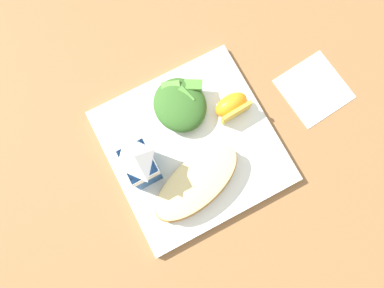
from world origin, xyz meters
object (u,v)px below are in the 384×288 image
Objects in this scene: green_salad_pile at (180,105)px; white_plate at (192,146)px; orange_wedge_front at (232,106)px; paper_napkin at (314,89)px; cheesy_pizza_bread at (197,183)px; milk_carton at (139,162)px.

white_plate is at bearing 169.43° from green_salad_pile.
orange_wedge_front is at bearing -74.13° from white_plate.
paper_napkin is (-0.03, -0.16, -0.03)m from orange_wedge_front.
white_plate is 0.08m from green_salad_pile.
cheesy_pizza_bread is 2.96× the size of orange_wedge_front.
green_salad_pile is at bearing -10.57° from white_plate.
orange_wedge_front is at bearing 77.92° from paper_napkin.
milk_carton is 1.00× the size of paper_napkin.
paper_napkin is at bearing -102.08° from orange_wedge_front.
paper_napkin is at bearing -78.56° from cheesy_pizza_bread.
green_salad_pile reaches higher than paper_napkin.
white_plate is 0.25m from paper_napkin.
orange_wedge_front reaches higher than paper_napkin.
cheesy_pizza_bread is (-0.06, 0.02, 0.03)m from white_plate.
cheesy_pizza_bread is at bearing 127.62° from orange_wedge_front.
cheesy_pizza_bread is 0.28m from paper_napkin.
paper_napkin is at bearing -92.00° from milk_carton.
milk_carton is at bearing 44.72° from cheesy_pizza_bread.
orange_wedge_front is 0.17m from paper_napkin.
cheesy_pizza_bread is 0.15m from orange_wedge_front.
paper_napkin is (-0.08, -0.24, -0.03)m from green_salad_pile.
milk_carton reaches higher than green_salad_pile.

